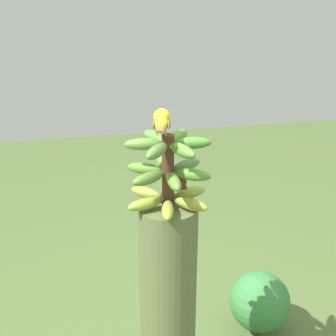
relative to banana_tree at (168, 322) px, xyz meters
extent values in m
cylinder|color=#5B663D|center=(0.00, 0.00, 0.00)|extent=(0.22, 0.22, 1.03)
cylinder|color=#4C2D1E|center=(0.00, 0.00, 0.65)|extent=(0.04, 0.04, 0.26)
ellipsoid|color=#8AA23D|center=(0.02, 0.09, 0.55)|extent=(0.07, 0.13, 0.04)
ellipsoid|color=#989A3C|center=(-0.07, 0.06, 0.55)|extent=(0.12, 0.12, 0.04)
ellipsoid|color=#8FA73A|center=(-0.09, -0.03, 0.55)|extent=(0.13, 0.08, 0.04)
ellipsoid|color=olive|center=(-0.02, -0.09, 0.55)|extent=(0.07, 0.13, 0.04)
ellipsoid|color=olive|center=(0.07, -0.06, 0.55)|extent=(0.12, 0.12, 0.04)
ellipsoid|color=#8AA03B|center=(0.09, 0.03, 0.55)|extent=(0.13, 0.08, 0.04)
ellipsoid|color=#597A3B|center=(0.08, 0.04, 0.65)|extent=(0.13, 0.10, 0.04)
ellipsoid|color=#5D8A31|center=(0.00, 0.09, 0.65)|extent=(0.04, 0.13, 0.04)
ellipsoid|color=#598B2F|center=(-0.07, 0.05, 0.65)|extent=(0.13, 0.10, 0.04)
ellipsoid|color=olive|center=(-0.08, -0.04, 0.65)|extent=(0.13, 0.10, 0.04)
ellipsoid|color=#5A8633|center=(0.00, -0.09, 0.65)|extent=(0.04, 0.13, 0.04)
ellipsoid|color=#56872D|center=(0.07, -0.05, 0.65)|extent=(0.13, 0.10, 0.04)
ellipsoid|color=#53832F|center=(0.03, -0.08, 0.75)|extent=(0.08, 0.13, 0.04)
ellipsoid|color=#4A842F|center=(0.08, -0.01, 0.75)|extent=(0.13, 0.06, 0.04)
ellipsoid|color=#55842A|center=(0.05, 0.07, 0.75)|extent=(0.11, 0.12, 0.04)
ellipsoid|color=#538D3A|center=(-0.03, 0.08, 0.75)|extent=(0.08, 0.13, 0.04)
ellipsoid|color=#5D8B39|center=(-0.08, 0.01, 0.75)|extent=(0.13, 0.06, 0.04)
ellipsoid|color=#577D3A|center=(-0.05, -0.07, 0.75)|extent=(0.11, 0.12, 0.04)
cone|color=brown|center=(0.05, 0.00, 0.63)|extent=(0.04, 0.04, 0.06)
cone|color=#4C2D1E|center=(0.04, -0.02, 0.62)|extent=(0.04, 0.04, 0.06)
cylinder|color=#C68933|center=(-0.01, -0.01, 0.79)|extent=(0.01, 0.01, 0.02)
cylinder|color=#C68933|center=(-0.04, 0.00, 0.79)|extent=(0.01, 0.01, 0.02)
ellipsoid|color=yellow|center=(-0.02, -0.01, 0.82)|extent=(0.07, 0.10, 0.05)
ellipsoid|color=brown|center=(0.00, -0.02, 0.82)|extent=(0.03, 0.07, 0.03)
ellipsoid|color=brown|center=(-0.05, -0.01, 0.82)|extent=(0.03, 0.07, 0.03)
cube|color=brown|center=(-0.04, -0.07, 0.82)|extent=(0.04, 0.06, 0.01)
sphere|color=yellow|center=(-0.01, 0.03, 0.83)|extent=(0.06, 0.06, 0.06)
sphere|color=black|center=(-0.03, 0.04, 0.84)|extent=(0.01, 0.01, 0.01)
cone|color=orange|center=(0.00, 0.07, 0.83)|extent=(0.03, 0.04, 0.02)
cylinder|color=brown|center=(0.58, 0.39, -0.46)|extent=(0.03, 0.03, 0.11)
sphere|color=#387A3D|center=(0.58, 0.39, -0.30)|extent=(0.31, 0.31, 0.31)
camera|label=1|loc=(-0.32, -1.43, 1.26)|focal=49.46mm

